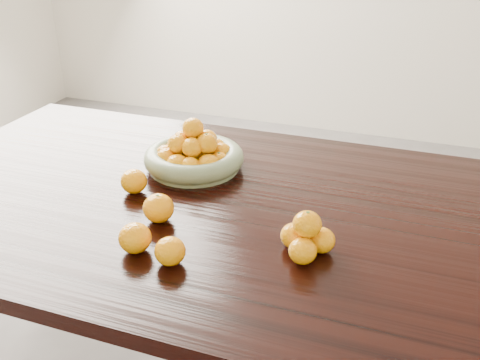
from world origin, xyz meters
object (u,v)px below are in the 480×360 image
(fruit_bowl, at_px, (194,155))
(orange_pyramid, at_px, (306,237))
(dining_table, at_px, (256,237))
(loose_orange_0, at_px, (158,208))

(fruit_bowl, bearing_deg, orange_pyramid, -37.80)
(fruit_bowl, distance_m, orange_pyramid, 0.51)
(dining_table, height_order, fruit_bowl, fruit_bowl)
(dining_table, xyz_separation_m, loose_orange_0, (-0.20, -0.14, 0.12))
(fruit_bowl, bearing_deg, dining_table, -33.06)
(dining_table, relative_size, loose_orange_0, 26.76)
(dining_table, relative_size, fruit_bowl, 6.99)
(dining_table, distance_m, fruit_bowl, 0.32)
(fruit_bowl, xyz_separation_m, orange_pyramid, (0.40, -0.31, -0.00))
(orange_pyramid, height_order, loose_orange_0, orange_pyramid)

